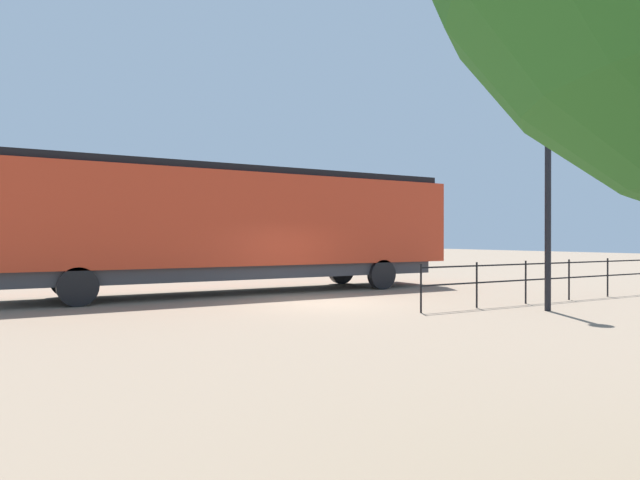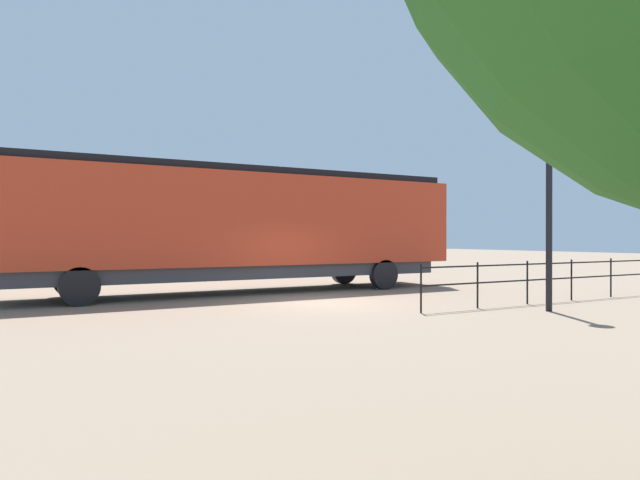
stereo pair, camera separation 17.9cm
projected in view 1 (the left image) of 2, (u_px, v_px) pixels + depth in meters
ground_plane at (324, 303)px, 15.98m from camera, size 120.00×120.00×0.00m
locomotive at (252, 224)px, 19.32m from camera, size 3.16×16.25×4.30m
lamp_post at (548, 157)px, 14.30m from camera, size 0.51×0.51×5.69m
platform_fence at (548, 275)px, 16.36m from camera, size 0.05×9.83×1.25m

